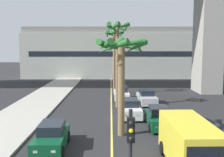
{
  "coord_description": "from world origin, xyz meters",
  "views": [
    {
      "loc": [
        -0.07,
        0.5,
        6.07
      ],
      "look_at": [
        0.0,
        14.0,
        4.49
      ],
      "focal_mm": 42.82,
      "sensor_mm": 36.0,
      "label": 1
    }
  ],
  "objects_px": {
    "car_queue_fourth": "(52,137)",
    "car_queue_second": "(121,94)",
    "car_queue_front": "(147,97)",
    "palm_tree_near_median": "(121,57)",
    "car_queue_fifth": "(159,118)",
    "traffic_light_median_near": "(130,157)",
    "car_queue_third": "(130,109)",
    "delivery_van": "(189,142)",
    "palm_tree_far_median": "(114,42)",
    "palm_tree_mid_median": "(117,41)"
  },
  "relations": [
    {
      "from": "car_queue_front",
      "to": "car_queue_second",
      "type": "height_order",
      "value": "same"
    },
    {
      "from": "car_queue_second",
      "to": "palm_tree_far_median",
      "type": "relative_size",
      "value": 0.49
    },
    {
      "from": "traffic_light_median_near",
      "to": "delivery_van",
      "type": "bearing_deg",
      "value": 57.04
    },
    {
      "from": "traffic_light_median_near",
      "to": "palm_tree_near_median",
      "type": "distance_m",
      "value": 10.47
    },
    {
      "from": "palm_tree_mid_median",
      "to": "car_queue_third",
      "type": "bearing_deg",
      "value": -75.2
    },
    {
      "from": "car_queue_fifth",
      "to": "traffic_light_median_near",
      "type": "bearing_deg",
      "value": -104.46
    },
    {
      "from": "car_queue_third",
      "to": "palm_tree_far_median",
      "type": "bearing_deg",
      "value": 96.37
    },
    {
      "from": "car_queue_fourth",
      "to": "car_queue_second",
      "type": "bearing_deg",
      "value": 72.32
    },
    {
      "from": "car_queue_second",
      "to": "palm_tree_mid_median",
      "type": "distance_m",
      "value": 7.12
    },
    {
      "from": "car_queue_fourth",
      "to": "delivery_van",
      "type": "height_order",
      "value": "delivery_van"
    },
    {
      "from": "car_queue_fifth",
      "to": "palm_tree_mid_median",
      "type": "distance_m",
      "value": 9.62
    },
    {
      "from": "traffic_light_median_near",
      "to": "palm_tree_near_median",
      "type": "height_order",
      "value": "palm_tree_near_median"
    },
    {
      "from": "palm_tree_far_median",
      "to": "palm_tree_near_median",
      "type": "bearing_deg",
      "value": -89.06
    },
    {
      "from": "car_queue_fourth",
      "to": "palm_tree_far_median",
      "type": "height_order",
      "value": "palm_tree_far_median"
    },
    {
      "from": "car_queue_front",
      "to": "palm_tree_near_median",
      "type": "bearing_deg",
      "value": -107.14
    },
    {
      "from": "car_queue_third",
      "to": "delivery_van",
      "type": "height_order",
      "value": "delivery_van"
    },
    {
      "from": "car_queue_third",
      "to": "palm_tree_near_median",
      "type": "height_order",
      "value": "palm_tree_near_median"
    },
    {
      "from": "palm_tree_far_median",
      "to": "car_queue_second",
      "type": "bearing_deg",
      "value": -77.1
    },
    {
      "from": "car_queue_third",
      "to": "delivery_van",
      "type": "bearing_deg",
      "value": -77.16
    },
    {
      "from": "palm_tree_near_median",
      "to": "palm_tree_mid_median",
      "type": "relative_size",
      "value": 0.78
    },
    {
      "from": "car_queue_front",
      "to": "delivery_van",
      "type": "xyz_separation_m",
      "value": [
        0.09,
        -15.18,
        0.57
      ]
    },
    {
      "from": "palm_tree_far_median",
      "to": "car_queue_fourth",
      "type": "bearing_deg",
      "value": -102.1
    },
    {
      "from": "palm_tree_far_median",
      "to": "car_queue_front",
      "type": "bearing_deg",
      "value": -60.12
    },
    {
      "from": "delivery_van",
      "to": "palm_tree_mid_median",
      "type": "xyz_separation_m",
      "value": [
        -3.27,
        13.75,
        5.41
      ]
    },
    {
      "from": "car_queue_fifth",
      "to": "palm_tree_far_median",
      "type": "height_order",
      "value": "palm_tree_far_median"
    },
    {
      "from": "car_queue_fourth",
      "to": "palm_tree_near_median",
      "type": "xyz_separation_m",
      "value": [
        4.26,
        2.44,
        4.69
      ]
    },
    {
      "from": "delivery_van",
      "to": "palm_tree_far_median",
      "type": "height_order",
      "value": "palm_tree_far_median"
    },
    {
      "from": "car_queue_third",
      "to": "car_queue_fourth",
      "type": "height_order",
      "value": "same"
    },
    {
      "from": "car_queue_third",
      "to": "car_queue_fourth",
      "type": "xyz_separation_m",
      "value": [
        -5.24,
        -7.4,
        0.0
      ]
    },
    {
      "from": "car_queue_third",
      "to": "traffic_light_median_near",
      "type": "height_order",
      "value": "traffic_light_median_near"
    },
    {
      "from": "car_queue_fifth",
      "to": "palm_tree_near_median",
      "type": "relative_size",
      "value": 0.61
    },
    {
      "from": "car_queue_front",
      "to": "car_queue_fifth",
      "type": "distance_m",
      "value": 8.33
    },
    {
      "from": "delivery_van",
      "to": "palm_tree_near_median",
      "type": "relative_size",
      "value": 0.78
    },
    {
      "from": "car_queue_second",
      "to": "palm_tree_mid_median",
      "type": "relative_size",
      "value": 0.47
    },
    {
      "from": "car_queue_fourth",
      "to": "traffic_light_median_near",
      "type": "xyz_separation_m",
      "value": [
        4.16,
        -7.67,
        1.99
      ]
    },
    {
      "from": "delivery_van",
      "to": "car_queue_third",
      "type": "bearing_deg",
      "value": 102.84
    },
    {
      "from": "car_queue_fourth",
      "to": "car_queue_third",
      "type": "bearing_deg",
      "value": 54.68
    },
    {
      "from": "delivery_van",
      "to": "traffic_light_median_near",
      "type": "height_order",
      "value": "traffic_light_median_near"
    },
    {
      "from": "palm_tree_mid_median",
      "to": "car_queue_fifth",
      "type": "bearing_deg",
      "value": -66.31
    },
    {
      "from": "car_queue_third",
      "to": "traffic_light_median_near",
      "type": "bearing_deg",
      "value": -94.11
    },
    {
      "from": "car_queue_third",
      "to": "palm_tree_far_median",
      "type": "relative_size",
      "value": 0.5
    },
    {
      "from": "car_queue_front",
      "to": "car_queue_fifth",
      "type": "relative_size",
      "value": 1.01
    },
    {
      "from": "car_queue_third",
      "to": "car_queue_fourth",
      "type": "distance_m",
      "value": 9.07
    },
    {
      "from": "car_queue_third",
      "to": "delivery_van",
      "type": "relative_size",
      "value": 0.79
    },
    {
      "from": "car_queue_front",
      "to": "car_queue_second",
      "type": "bearing_deg",
      "value": 137.31
    },
    {
      "from": "palm_tree_near_median",
      "to": "car_queue_fourth",
      "type": "bearing_deg",
      "value": -150.14
    },
    {
      "from": "car_queue_third",
      "to": "palm_tree_near_median",
      "type": "xyz_separation_m",
      "value": [
        -0.99,
        -4.95,
        4.69
      ]
    },
    {
      "from": "traffic_light_median_near",
      "to": "car_queue_front",
      "type": "bearing_deg",
      "value": 80.92
    },
    {
      "from": "traffic_light_median_near",
      "to": "palm_tree_far_median",
      "type": "distance_m",
      "value": 26.59
    },
    {
      "from": "car_queue_front",
      "to": "car_queue_fifth",
      "type": "xyz_separation_m",
      "value": [
        -0.15,
        -8.33,
        0.0
      ]
    }
  ]
}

